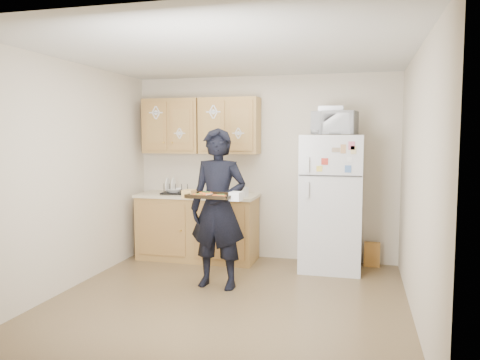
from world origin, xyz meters
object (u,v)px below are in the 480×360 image
Objects in this scene: microwave at (335,123)px; dish_rack at (176,188)px; refrigerator at (331,203)px; baking_tray at (212,196)px; person at (218,209)px.

microwave is 2.30m from dish_rack.
microwave is (0.03, -0.05, 0.99)m from refrigerator.
refrigerator is 3.60× the size of baking_tray.
baking_tray is 0.90× the size of microwave.
person is at bearing 100.40° from baking_tray.
refrigerator is at bearing -0.03° from dish_rack.
microwave is at bearing -1.38° from dish_rack.
baking_tray is at bearing -130.73° from refrigerator.
microwave is (1.20, 0.98, 0.96)m from person.
person reaches higher than dish_rack.
baking_tray is 1.28× the size of dish_rack.
microwave is 1.42× the size of dish_rack.
person is at bearing -48.10° from dish_rack.
baking_tray is at bearing -79.60° from person.
baking_tray is (-1.14, -1.33, 0.21)m from refrigerator.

